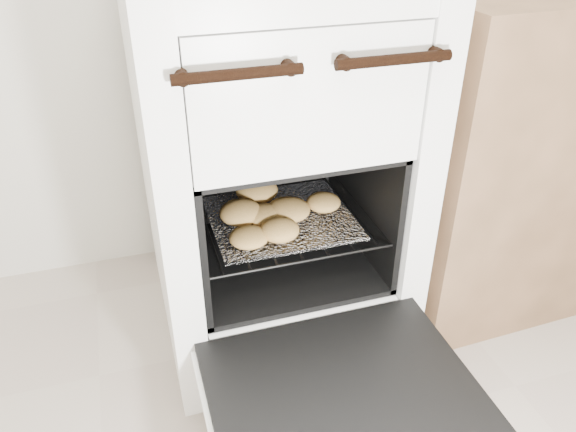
% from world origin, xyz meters
% --- Properties ---
extents(stove, '(0.61, 0.68, 0.94)m').
position_xyz_m(stove, '(0.17, 1.16, 0.46)').
color(stove, white).
rests_on(stove, ground).
extents(oven_door, '(0.55, 0.43, 0.04)m').
position_xyz_m(oven_door, '(0.17, 0.64, 0.20)').
color(oven_door, black).
rests_on(oven_door, stove).
extents(oven_rack, '(0.45, 0.43, 0.01)m').
position_xyz_m(oven_rack, '(0.17, 1.09, 0.36)').
color(oven_rack, black).
rests_on(oven_rack, stove).
extents(foil_sheet, '(0.35, 0.31, 0.01)m').
position_xyz_m(foil_sheet, '(0.17, 1.07, 0.37)').
color(foil_sheet, white).
rests_on(foil_sheet, oven_rack).
extents(baked_rolls, '(0.34, 0.33, 0.05)m').
position_xyz_m(baked_rolls, '(0.13, 1.07, 0.39)').
color(baked_rolls, tan).
rests_on(baked_rolls, foil_sheet).
extents(counter, '(0.90, 0.62, 0.88)m').
position_xyz_m(counter, '(0.94, 1.16, 0.44)').
color(counter, brown).
rests_on(counter, ground).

